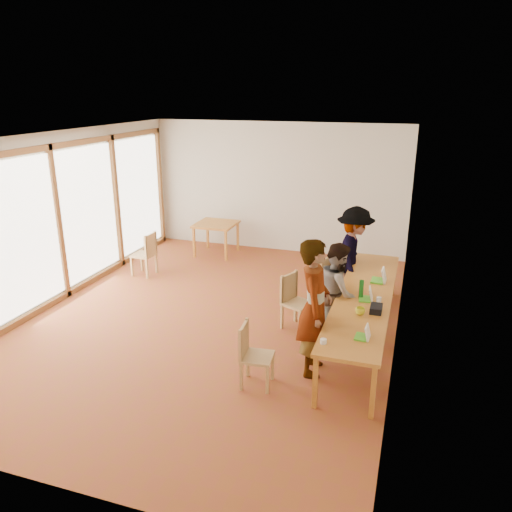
{
  "coord_description": "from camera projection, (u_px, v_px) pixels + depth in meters",
  "views": [
    {
      "loc": [
        3.09,
        -7.1,
        3.69
      ],
      "look_at": [
        0.7,
        0.23,
        1.1
      ],
      "focal_mm": 35.0,
      "sensor_mm": 36.0,
      "label": 1
    }
  ],
  "objects": [
    {
      "name": "person_far",
      "position": [
        354.0,
        256.0,
        8.86
      ],
      "size": [
        0.72,
        1.18,
        1.76
      ],
      "primitive_type": "imported",
      "rotation": [
        0.0,
        0.0,
        1.63
      ],
      "color": "gray",
      "rests_on": "ground"
    },
    {
      "name": "window_wall",
      "position": [
        57.0,
        218.0,
        8.88
      ],
      "size": [
        0.1,
        8.0,
        3.0
      ],
      "primitive_type": "cube",
      "color": "white",
      "rests_on": "ground"
    },
    {
      "name": "condiment_cup",
      "position": [
        323.0,
        341.0,
        6.06
      ],
      "size": [
        0.08,
        0.08,
        0.06
      ],
      "primitive_type": "cylinder",
      "color": "white",
      "rests_on": "communal_table"
    },
    {
      "name": "chair_empty",
      "position": [
        330.0,
        277.0,
        8.82
      ],
      "size": [
        0.49,
        0.49,
        0.47
      ],
      "rotation": [
        0.0,
        0.0,
        -0.25
      ],
      "color": "tan",
      "rests_on": "ground"
    },
    {
      "name": "chair_near",
      "position": [
        250.0,
        348.0,
        6.41
      ],
      "size": [
        0.43,
        0.43,
        0.45
      ],
      "rotation": [
        0.0,
        0.0,
        0.09
      ],
      "color": "tan",
      "rests_on": "ground"
    },
    {
      "name": "side_table",
      "position": [
        216.0,
        226.0,
        11.52
      ],
      "size": [
        0.9,
        0.9,
        0.75
      ],
      "rotation": [
        0.0,
        0.0,
        0.0
      ],
      "color": "orange",
      "rests_on": "ground"
    },
    {
      "name": "green_bottle",
      "position": [
        361.0,
        289.0,
        7.34
      ],
      "size": [
        0.07,
        0.07,
        0.28
      ],
      "primitive_type": "cylinder",
      "color": "#186B20",
      "rests_on": "communal_table"
    },
    {
      "name": "black_pouch",
      "position": [
        376.0,
        309.0,
        6.91
      ],
      "size": [
        0.16,
        0.26,
        0.09
      ],
      "primitive_type": "cube",
      "color": "black",
      "rests_on": "communal_table"
    },
    {
      "name": "communal_table",
      "position": [
        364.0,
        298.0,
        7.52
      ],
      "size": [
        0.8,
        4.0,
        0.75
      ],
      "color": "orange",
      "rests_on": "ground"
    },
    {
      "name": "chair_spare",
      "position": [
        147.0,
        250.0,
        10.23
      ],
      "size": [
        0.44,
        0.44,
        0.48
      ],
      "rotation": [
        0.0,
        0.0,
        3.09
      ],
      "color": "tan",
      "rests_on": "ground"
    },
    {
      "name": "clear_glass",
      "position": [
        379.0,
        300.0,
        7.2
      ],
      "size": [
        0.07,
        0.07,
        0.09
      ],
      "primitive_type": "cylinder",
      "color": "silver",
      "rests_on": "communal_table"
    },
    {
      "name": "chair_far",
      "position": [
        320.0,
        273.0,
        9.06
      ],
      "size": [
        0.51,
        0.51,
        0.44
      ],
      "rotation": [
        0.0,
        0.0,
        0.4
      ],
      "color": "tan",
      "rests_on": "ground"
    },
    {
      "name": "chair_mid",
      "position": [
        293.0,
        295.0,
        7.99
      ],
      "size": [
        0.55,
        0.55,
        0.48
      ],
      "rotation": [
        0.0,
        0.0,
        -0.41
      ],
      "color": "tan",
      "rests_on": "ground"
    },
    {
      "name": "person_mid",
      "position": [
        338.0,
        292.0,
        7.58
      ],
      "size": [
        0.71,
        0.84,
        1.53
      ],
      "primitive_type": "imported",
      "rotation": [
        0.0,
        0.0,
        1.76
      ],
      "color": "gray",
      "rests_on": "ground"
    },
    {
      "name": "ceiling",
      "position": [
        207.0,
        136.0,
        7.52
      ],
      "size": [
        6.0,
        8.0,
        0.04
      ],
      "primitive_type": "cube",
      "color": "white",
      "rests_on": "wall_back"
    },
    {
      "name": "person_near",
      "position": [
        315.0,
        307.0,
        6.6
      ],
      "size": [
        0.54,
        0.74,
        1.89
      ],
      "primitive_type": "imported",
      "rotation": [
        0.0,
        0.0,
        1.71
      ],
      "color": "gray",
      "rests_on": "ground"
    },
    {
      "name": "pink_phone",
      "position": [
        360.0,
        292.0,
        7.59
      ],
      "size": [
        0.05,
        0.1,
        0.01
      ],
      "primitive_type": "cube",
      "color": "#F63A4D",
      "rests_on": "communal_table"
    },
    {
      "name": "yellow_mug",
      "position": [
        360.0,
        311.0,
        6.83
      ],
      "size": [
        0.17,
        0.17,
        0.1
      ],
      "primitive_type": "imported",
      "rotation": [
        0.0,
        0.0,
        -0.43
      ],
      "color": "yellow",
      "rests_on": "communal_table"
    },
    {
      "name": "laptop_near",
      "position": [
        364.0,
        335.0,
        6.18
      ],
      "size": [
        0.19,
        0.22,
        0.18
      ],
      "rotation": [
        0.0,
        0.0,
        -0.05
      ],
      "color": "#54CE28",
      "rests_on": "communal_table"
    },
    {
      "name": "wall_front",
      "position": [
        33.0,
        350.0,
        4.4
      ],
      "size": [
        6.0,
        0.1,
        3.0
      ],
      "primitive_type": "cube",
      "color": "beige",
      "rests_on": "ground"
    },
    {
      "name": "ground",
      "position": [
        213.0,
        317.0,
        8.49
      ],
      "size": [
        8.0,
        8.0,
        0.0
      ],
      "primitive_type": "plane",
      "color": "brown",
      "rests_on": "ground"
    },
    {
      "name": "laptop_mid",
      "position": [
        368.0,
        296.0,
        7.3
      ],
      "size": [
        0.22,
        0.25,
        0.2
      ],
      "rotation": [
        0.0,
        0.0,
        0.09
      ],
      "color": "#54CE28",
      "rests_on": "communal_table"
    },
    {
      "name": "laptop_far",
      "position": [
        381.0,
        278.0,
        7.99
      ],
      "size": [
        0.24,
        0.28,
        0.23
      ],
      "rotation": [
        0.0,
        0.0,
        -0.03
      ],
      "color": "#54CE28",
      "rests_on": "communal_table"
    },
    {
      "name": "wall_back",
      "position": [
        278.0,
        188.0,
        11.61
      ],
      "size": [
        6.0,
        0.1,
        3.0
      ],
      "primitive_type": "cube",
      "color": "beige",
      "rests_on": "ground"
    },
    {
      "name": "wall_right",
      "position": [
        404.0,
        250.0,
        7.13
      ],
      "size": [
        0.1,
        8.0,
        3.0
      ],
      "primitive_type": "cube",
      "color": "beige",
      "rests_on": "ground"
    }
  ]
}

